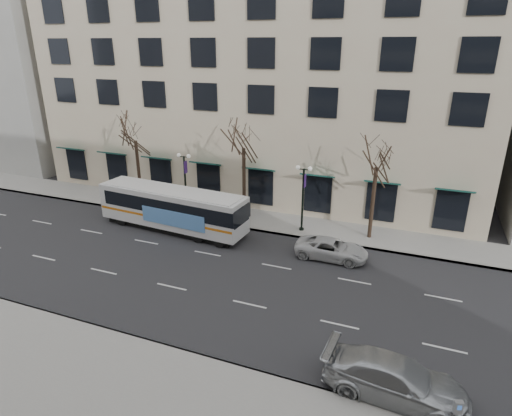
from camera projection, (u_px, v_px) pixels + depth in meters
The scene contains 13 objects.
ground at pixel (191, 269), 27.36m from camera, with size 160.00×160.00×0.00m, color black.
sidewalk_far at pixel (304, 227), 33.44m from camera, with size 80.00×4.00×0.15m, color gray.
building_hotel at pixel (273, 59), 41.93m from camera, with size 40.00×20.00×24.00m, color #C6B297.
building_far_upblock at pixel (2, 39), 53.49m from camera, with size 28.00×20.00×28.00m, color #999993.
tree_far_left at pixel (134, 130), 35.99m from camera, with size 3.60×3.60×8.34m.
tree_far_mid at pixel (243, 136), 32.50m from camera, with size 3.60×3.60×8.55m.
tree_far_right at pixel (378, 154), 29.27m from camera, with size 3.60×3.60×8.06m.
lamp_post_left at pixel (185, 181), 35.12m from camera, with size 1.22×0.45×5.21m.
lamp_post_right at pixel (303, 195), 31.71m from camera, with size 1.22×0.45×5.21m.
city_bus at pixel (173, 208), 32.53m from camera, with size 12.19×3.57×3.26m.
silver_car at pixel (395, 379), 17.26m from camera, with size 2.36×5.82×1.69m, color #ACAFB4.
white_pickup at pixel (332, 249), 28.55m from camera, with size 2.22×4.81×1.34m, color silver.
pay_station at pixel (458, 410), 15.43m from camera, with size 0.34×0.27×1.39m.
Camera 1 is at (12.70, -20.91, 13.53)m, focal length 30.00 mm.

